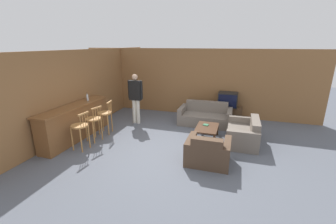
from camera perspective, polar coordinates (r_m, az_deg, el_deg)
The scene contains 16 objects.
ground_plane at distance 6.10m, azimuth -0.79°, elevation -10.08°, with size 24.00×24.00×0.00m, color #565B66.
wall_back at distance 9.05m, azimuth 6.37°, elevation 7.51°, with size 9.40×0.08×2.60m.
wall_left at distance 8.23m, azimuth -19.40°, elevation 5.70°, with size 0.08×8.61×2.60m.
bar_counter at distance 7.29m, azimuth -22.35°, elevation -2.31°, with size 0.55×2.67×1.05m.
bar_chair_near at distance 6.46m, azimuth -21.45°, elevation -3.93°, with size 0.47×0.47×1.06m.
bar_chair_mid at distance 6.90m, azimuth -18.38°, elevation -2.27°, with size 0.53×0.53×1.06m.
bar_chair_far at distance 7.38m, azimuth -15.65°, elevation -0.79°, with size 0.51×0.51×1.06m.
couch_far at distance 8.13m, azimuth 9.44°, elevation -1.18°, with size 1.82×0.93×0.77m.
armchair_near at distance 5.56m, azimuth 10.09°, elevation -10.05°, with size 1.03×0.88×0.75m.
loveseat_right at distance 6.90m, azimuth 18.73°, elevation -5.26°, with size 0.86×1.45×0.74m.
coffee_table at distance 6.84m, azimuth 9.85°, elevation -4.21°, with size 0.63×0.98×0.39m.
tv_unit at distance 8.80m, azimuth 14.69°, elevation -0.24°, with size 1.09×0.45×0.51m.
tv at distance 8.66m, azimuth 14.94°, elevation 3.06°, with size 0.70×0.52×0.54m.
bottle at distance 7.54m, azimuth -19.80°, elevation 3.61°, with size 0.07×0.07×0.25m.
book_on_table at distance 6.96m, azimuth 9.58°, elevation -3.23°, with size 0.18×0.17×0.02m.
person_by_window at distance 8.01m, azimuth -8.25°, elevation 4.07°, with size 0.55×0.20×1.77m.
Camera 1 is at (1.70, -5.16, 2.78)m, focal length 24.00 mm.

